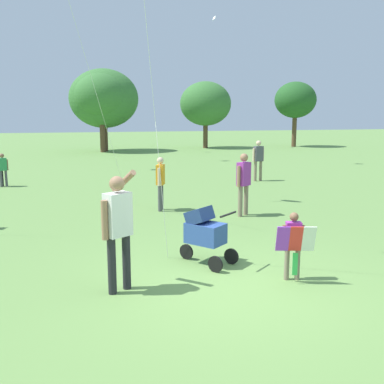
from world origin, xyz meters
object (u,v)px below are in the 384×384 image
person_red_shirt (244,179)px  person_couple_left (258,157)px  stroller (204,230)px  person_sitting_far (160,179)px  person_adult_flyer (118,223)px  child_with_butterfly_kite (294,240)px  person_kid_running (3,167)px

person_red_shirt → person_couple_left: 6.22m
stroller → person_sitting_far: 4.52m
stroller → person_red_shirt: size_ratio=0.63×
person_adult_flyer → person_red_shirt: 5.54m
person_red_shirt → person_couple_left: person_red_shirt is taller
stroller → person_couple_left: (4.87, 8.87, 0.34)m
person_adult_flyer → stroller: (1.58, 0.86, -0.44)m
stroller → person_red_shirt: person_red_shirt is taller
child_with_butterfly_kite → stroller: child_with_butterfly_kite is taller
person_sitting_far → child_with_butterfly_kite: bearing=-79.7°
child_with_butterfly_kite → person_kid_running: person_kid_running is taller
person_kid_running → child_with_butterfly_kite: bearing=-62.4°
person_adult_flyer → person_sitting_far: bearing=72.6°
child_with_butterfly_kite → person_couple_left: size_ratio=0.69×
person_adult_flyer → person_kid_running: size_ratio=1.50×
person_sitting_far → person_kid_running: bearing=131.2°
person_adult_flyer → child_with_butterfly_kite: bearing=-5.9°
child_with_butterfly_kite → stroller: (-1.13, 1.14, -0.05)m
person_sitting_far → person_couple_left: (4.77, 4.36, 0.07)m
person_adult_flyer → person_kid_running: bearing=105.9°
stroller → person_red_shirt: 3.92m
person_adult_flyer → stroller: bearing=28.4°
child_with_butterfly_kite → person_red_shirt: 4.57m
child_with_butterfly_kite → person_sitting_far: bearing=100.3°
stroller → person_kid_running: bearing=115.1°
person_red_shirt → child_with_butterfly_kite: bearing=-101.7°
person_kid_running → person_red_shirt: bearing=-44.6°
person_kid_running → stroller: bearing=-64.9°
child_with_butterfly_kite → person_sitting_far: (-1.03, 5.65, 0.21)m
person_red_shirt → person_sitting_far: 2.29m
stroller → person_kid_running: size_ratio=0.85×
person_sitting_far → person_kid_running: person_sitting_far is taller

